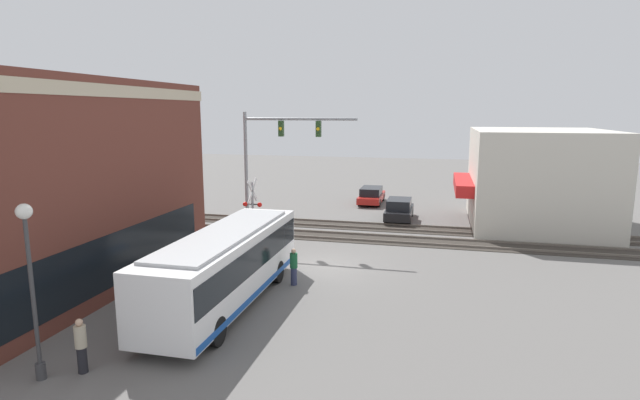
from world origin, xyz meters
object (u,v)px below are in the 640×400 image
object	(u,v)px
streetlamp	(31,277)
pedestrian_near_bus	(294,266)
parked_car_black	(399,210)
city_bus	(226,265)
crossing_signal	(253,204)
parked_car_red	(371,196)
pedestrian_by_lamp	(81,345)

from	to	relation	value
streetlamp	pedestrian_near_bus	xyz separation A→B (m)	(9.38, -4.85, -2.24)
parked_car_black	pedestrian_near_bus	xyz separation A→B (m)	(-14.73, 3.45, 0.14)
streetlamp	city_bus	bearing A→B (deg)	-23.96
crossing_signal	parked_car_red	xyz separation A→B (m)	(14.25, -5.07, -1.64)
streetlamp	crossing_signal	bearing A→B (deg)	-1.58
parked_car_black	streetlamp	bearing A→B (deg)	161.00
city_bus	pedestrian_near_bus	distance (m)	3.55
parked_car_black	pedestrian_near_bus	distance (m)	15.13
parked_car_red	pedestrian_by_lamp	size ratio (longest dim) A/B	2.79
streetlamp	parked_car_red	xyz separation A→B (m)	(30.08, -5.50, -2.43)
streetlamp	pedestrian_near_bus	world-z (taller)	streetlamp
parked_car_red	pedestrian_near_bus	distance (m)	20.71
streetlamp	pedestrian_by_lamp	distance (m)	2.49
pedestrian_near_bus	parked_car_red	bearing A→B (deg)	-1.81
crossing_signal	parked_car_red	world-z (taller)	crossing_signal
parked_car_black	crossing_signal	bearing A→B (deg)	136.47
parked_car_black	pedestrian_by_lamp	size ratio (longest dim) A/B	2.58
city_bus	parked_car_red	world-z (taller)	city_bus
city_bus	pedestrian_by_lamp	distance (m)	6.29
crossing_signal	parked_car_black	distance (m)	11.53
pedestrian_by_lamp	streetlamp	bearing A→B (deg)	123.52
city_bus	streetlamp	xyz separation A→B (m)	(-6.53, 2.90, 1.42)
streetlamp	pedestrian_near_bus	bearing A→B (deg)	-27.33
parked_car_red	pedestrian_near_bus	xyz separation A→B (m)	(-20.70, 0.65, 0.19)
crossing_signal	parked_car_black	xyz separation A→B (m)	(8.28, -7.87, -1.59)
parked_car_black	parked_car_red	size ratio (longest dim) A/B	0.93
city_bus	pedestrian_near_bus	bearing A→B (deg)	-34.33
crossing_signal	streetlamp	size ratio (longest dim) A/B	0.73
city_bus	parked_car_black	bearing A→B (deg)	-17.07
streetlamp	pedestrian_by_lamp	xyz separation A→B (m)	(0.61, -0.92, -2.23)
streetlamp	pedestrian_by_lamp	size ratio (longest dim) A/B	3.07
parked_car_black	pedestrian_by_lamp	xyz separation A→B (m)	(-23.50, 7.38, 0.15)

